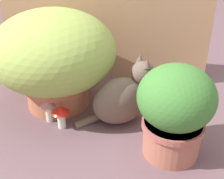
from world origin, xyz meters
TOP-DOWN VIEW (x-y plane):
  - ground_plane at (0.00, 0.00)m, footprint 6.00×6.00m
  - cardboard_backdrop at (0.02, 0.53)m, footprint 1.18×0.03m
  - grass_planter at (-0.14, 0.17)m, footprint 0.59×0.59m
  - leafy_planter at (0.42, -0.10)m, footprint 0.29×0.29m
  - cat at (0.20, 0.08)m, footprint 0.37×0.29m
  - mushroom_ornament_pink at (-0.13, 0.02)m, footprint 0.08×0.08m
  - mushroom_ornament_red at (-0.06, -0.02)m, footprint 0.08×0.08m

SIDE VIEW (x-z plane):
  - ground_plane at x=0.00m, z-range 0.00..0.00m
  - mushroom_ornament_red at x=-0.06m, z-range 0.02..0.13m
  - mushroom_ornament_pink at x=-0.13m, z-range 0.02..0.14m
  - cat at x=0.20m, z-range -0.04..0.28m
  - leafy_planter at x=0.42m, z-range 0.02..0.39m
  - grass_planter at x=-0.14m, z-range 0.03..0.51m
  - cardboard_backdrop at x=0.02m, z-range 0.00..0.80m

